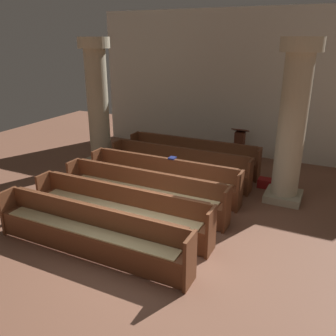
% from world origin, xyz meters
% --- Properties ---
extents(ground_plane, '(19.20, 19.20, 0.00)m').
position_xyz_m(ground_plane, '(0.00, 0.00, 0.00)').
color(ground_plane, brown).
extents(back_wall, '(10.00, 0.16, 4.50)m').
position_xyz_m(back_wall, '(0.00, 6.08, 2.25)').
color(back_wall, silver).
rests_on(back_wall, ground).
extents(pew_row_0, '(3.91, 0.47, 0.89)m').
position_xyz_m(pew_row_0, '(-0.87, 4.01, 0.48)').
color(pew_row_0, brown).
rests_on(pew_row_0, ground).
extents(pew_row_1, '(3.91, 0.46, 0.89)m').
position_xyz_m(pew_row_1, '(-0.87, 3.05, 0.48)').
color(pew_row_1, brown).
rests_on(pew_row_1, ground).
extents(pew_row_2, '(3.91, 0.46, 0.89)m').
position_xyz_m(pew_row_2, '(-0.87, 2.09, 0.48)').
color(pew_row_2, brown).
rests_on(pew_row_2, ground).
extents(pew_row_3, '(3.91, 0.47, 0.89)m').
position_xyz_m(pew_row_3, '(-0.87, 1.13, 0.48)').
color(pew_row_3, brown).
rests_on(pew_row_3, ground).
extents(pew_row_4, '(3.91, 0.46, 0.89)m').
position_xyz_m(pew_row_4, '(-0.87, 0.17, 0.48)').
color(pew_row_4, brown).
rests_on(pew_row_4, ground).
extents(pew_row_5, '(3.91, 0.46, 0.89)m').
position_xyz_m(pew_row_5, '(-0.87, -0.80, 0.48)').
color(pew_row_5, brown).
rests_on(pew_row_5, ground).
extents(pillar_aisle_side, '(0.89, 0.89, 3.67)m').
position_xyz_m(pillar_aisle_side, '(1.88, 3.04, 1.91)').
color(pillar_aisle_side, tan).
rests_on(pillar_aisle_side, ground).
extents(pillar_far_side, '(0.89, 0.89, 3.67)m').
position_xyz_m(pillar_far_side, '(-3.57, 3.27, 1.91)').
color(pillar_far_side, tan).
rests_on(pillar_far_side, ground).
extents(lectern, '(0.48, 0.45, 1.08)m').
position_xyz_m(lectern, '(0.17, 5.28, 0.45)').
color(lectern, '#492215').
rests_on(lectern, ground).
extents(hymn_book, '(0.16, 0.19, 0.03)m').
position_xyz_m(hymn_book, '(-0.71, 2.29, 0.90)').
color(hymn_book, navy).
rests_on(hymn_book, pew_row_2).
extents(kneeler_box_red, '(0.40, 0.30, 0.23)m').
position_xyz_m(kneeler_box_red, '(1.36, 3.62, 0.11)').
color(kneeler_box_red, maroon).
rests_on(kneeler_box_red, ground).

